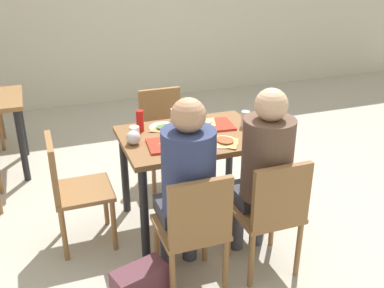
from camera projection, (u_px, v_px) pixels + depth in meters
name	position (u px, v px, depth m)	size (l,w,h in m)	color
ground_plane	(192.00, 220.00, 3.56)	(10.00, 10.00, 0.02)	#B2AD9E
main_table	(192.00, 148.00, 3.30)	(1.03, 0.74, 0.73)	brown
chair_near_left	(195.00, 226.00, 2.63)	(0.40, 0.40, 0.84)	olive
chair_near_right	(272.00, 210.00, 2.79)	(0.40, 0.40, 0.84)	olive
chair_far_side	(163.00, 129.00, 4.01)	(0.40, 0.40, 0.84)	olive
chair_left_end	(70.00, 185.00, 3.08)	(0.40, 0.40, 0.84)	olive
person_in_red	(187.00, 179.00, 2.65)	(0.32, 0.42, 1.25)	#383842
person_in_brown_jacket	(264.00, 165.00, 2.81)	(0.32, 0.42, 1.25)	#383842
tray_red_near	(174.00, 144.00, 3.09)	(0.36, 0.26, 0.02)	red
tray_red_far	(209.00, 125.00, 3.41)	(0.36, 0.26, 0.02)	red
paper_plate_center	(164.00, 127.00, 3.39)	(0.22, 0.22, 0.01)	white
paper_plate_near_edge	(223.00, 142.00, 3.13)	(0.22, 0.22, 0.01)	white
pizza_slice_a	(176.00, 143.00, 3.06)	(0.22, 0.21, 0.02)	#DBAD60
pizza_slice_b	(205.00, 123.00, 3.42)	(0.25, 0.24, 0.02)	#DBAD60
pizza_slice_c	(165.00, 127.00, 3.35)	(0.21, 0.16, 0.02)	#C68C47
pizza_slice_d	(225.00, 141.00, 3.12)	(0.20, 0.23, 0.02)	tan
plastic_cup_a	(175.00, 115.00, 3.50)	(0.07, 0.07, 0.10)	white
plastic_cup_b	(212.00, 145.00, 2.98)	(0.07, 0.07, 0.10)	white
plastic_cup_c	(135.00, 133.00, 3.16)	(0.07, 0.07, 0.10)	white
plastic_cup_d	(194.00, 116.00, 3.48)	(0.07, 0.07, 0.10)	white
soda_can	(245.00, 119.00, 3.39)	(0.07, 0.07, 0.12)	#B7BCC6
condiment_bottle	(140.00, 121.00, 3.30)	(0.06, 0.06, 0.16)	red
foil_bundle	(133.00, 138.00, 3.09)	(0.10, 0.10, 0.10)	silver
handbag	(140.00, 288.00, 2.65)	(0.32, 0.16, 0.28)	#592D38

